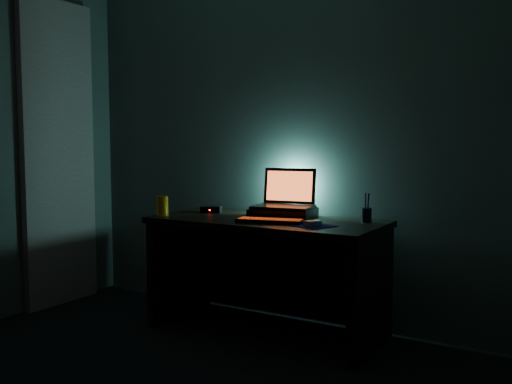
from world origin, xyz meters
TOP-DOWN VIEW (x-y plane):
  - room at (0.00, 0.00)m, footprint 3.50×4.00m
  - desk at (0.00, 1.67)m, footprint 1.50×0.70m
  - curtain at (-1.71, 1.42)m, footprint 0.06×0.65m
  - riser at (0.06, 1.74)m, footprint 0.44×0.36m
  - laptop at (0.05, 1.79)m, footprint 0.41×0.33m
  - keyboard at (0.11, 1.47)m, footprint 0.43×0.22m
  - mousepad at (0.39, 1.48)m, footprint 0.28×0.27m
  - mouse at (0.39, 1.48)m, footprint 0.09×0.11m
  - pen_cup at (0.61, 1.79)m, footprint 0.08×0.08m
  - juice_glass at (-0.68, 1.40)m, footprint 0.10×0.10m
  - router at (-0.50, 1.71)m, footprint 0.17×0.16m

SIDE VIEW (x-z plane):
  - desk at x=0.00m, z-range 0.12..0.87m
  - mousepad at x=0.39m, z-range 0.75..0.75m
  - keyboard at x=0.11m, z-range 0.75..0.78m
  - mouse at x=0.39m, z-range 0.75..0.78m
  - router at x=-0.50m, z-range 0.75..0.80m
  - riser at x=0.06m, z-range 0.75..0.81m
  - pen_cup at x=0.61m, z-range 0.75..0.84m
  - juice_glass at x=-0.68m, z-range 0.75..0.88m
  - laptop at x=0.05m, z-range 0.74..1.00m
  - curtain at x=-1.71m, z-range 0.00..2.30m
  - room at x=0.00m, z-range 0.00..2.50m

